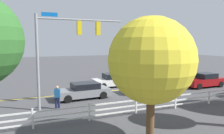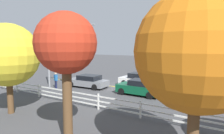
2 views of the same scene
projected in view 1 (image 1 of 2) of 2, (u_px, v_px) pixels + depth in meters
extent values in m
plane|color=#444447|center=(102.00, 92.00, 21.39)|extent=(120.00, 120.00, 0.00)
cube|color=gold|center=(138.00, 88.00, 22.93)|extent=(28.00, 0.16, 0.01)
cylinder|color=gray|center=(38.00, 63.00, 15.09)|extent=(0.20, 0.20, 6.73)
cylinder|color=gray|center=(81.00, 20.00, 15.98)|extent=(6.31, 0.12, 0.12)
cube|color=#0C59B2|center=(50.00, 14.00, 15.06)|extent=(1.10, 0.03, 0.28)
cube|color=gold|center=(79.00, 28.00, 15.97)|extent=(0.32, 0.28, 1.00)
sphere|color=red|center=(79.00, 24.00, 16.08)|extent=(0.17, 0.17, 0.17)
sphere|color=orange|center=(79.00, 28.00, 16.11)|extent=(0.17, 0.17, 0.17)
sphere|color=#148C19|center=(79.00, 33.00, 16.15)|extent=(0.17, 0.17, 0.17)
cube|color=gold|center=(98.00, 29.00, 16.54)|extent=(0.32, 0.28, 1.00)
sphere|color=red|center=(97.00, 24.00, 16.64)|extent=(0.17, 0.17, 0.17)
sphere|color=orange|center=(97.00, 29.00, 16.67)|extent=(0.17, 0.17, 0.17)
sphere|color=#148C19|center=(97.00, 33.00, 16.71)|extent=(0.17, 0.17, 0.17)
cube|color=#0C4C2D|center=(145.00, 86.00, 21.00)|extent=(4.09, 1.86, 0.72)
cube|color=black|center=(147.00, 80.00, 21.01)|extent=(2.04, 1.66, 0.49)
cylinder|color=black|center=(137.00, 92.00, 19.72)|extent=(0.64, 0.23, 0.64)
cylinder|color=black|center=(128.00, 89.00, 21.29)|extent=(0.64, 0.23, 0.64)
cylinder|color=black|center=(162.00, 90.00, 20.76)|extent=(0.64, 0.23, 0.64)
cylinder|color=black|center=(153.00, 86.00, 22.33)|extent=(0.64, 0.23, 0.64)
cube|color=maroon|center=(204.00, 81.00, 23.63)|extent=(4.45, 1.80, 0.75)
cube|color=black|center=(206.00, 76.00, 23.64)|extent=(1.94, 1.62, 0.54)
cylinder|color=black|center=(199.00, 86.00, 22.30)|extent=(0.64, 0.22, 0.64)
cylinder|color=black|center=(188.00, 84.00, 23.84)|extent=(0.64, 0.22, 0.64)
cylinder|color=black|center=(221.00, 84.00, 23.47)|extent=(0.64, 0.22, 0.64)
cylinder|color=black|center=(208.00, 82.00, 25.01)|extent=(0.64, 0.22, 0.64)
cube|color=#0C4C2D|center=(167.00, 78.00, 26.54)|extent=(4.15, 1.91, 0.61)
cube|color=black|center=(166.00, 73.00, 26.41)|extent=(1.88, 1.63, 0.57)
cylinder|color=black|center=(173.00, 78.00, 27.78)|extent=(0.65, 0.25, 0.64)
cylinder|color=black|center=(181.00, 80.00, 26.29)|extent=(0.65, 0.25, 0.64)
cylinder|color=black|center=(154.00, 79.00, 26.84)|extent=(0.65, 0.25, 0.64)
cylinder|color=black|center=(161.00, 81.00, 25.35)|extent=(0.65, 0.25, 0.64)
cube|color=silver|center=(115.00, 81.00, 23.88)|extent=(4.82, 1.99, 0.66)
cube|color=black|center=(113.00, 76.00, 23.73)|extent=(2.00, 1.75, 0.57)
cylinder|color=black|center=(125.00, 81.00, 25.32)|extent=(0.64, 0.23, 0.64)
cylinder|color=black|center=(132.00, 84.00, 23.68)|extent=(0.64, 0.23, 0.64)
cylinder|color=black|center=(98.00, 83.00, 24.13)|extent=(0.64, 0.23, 0.64)
cylinder|color=black|center=(104.00, 86.00, 22.49)|extent=(0.64, 0.23, 0.64)
cube|color=slate|center=(83.00, 92.00, 18.71)|extent=(4.58, 2.08, 0.63)
cube|color=black|center=(85.00, 86.00, 18.75)|extent=(2.33, 1.79, 0.50)
cylinder|color=black|center=(68.00, 99.00, 17.30)|extent=(0.65, 0.25, 0.64)
cylinder|color=black|center=(63.00, 94.00, 18.86)|extent=(0.65, 0.25, 0.64)
cylinder|color=black|center=(103.00, 95.00, 18.61)|extent=(0.65, 0.25, 0.64)
cylinder|color=black|center=(96.00, 91.00, 20.17)|extent=(0.65, 0.25, 0.64)
cylinder|color=#191E3F|center=(59.00, 103.00, 15.72)|extent=(0.16, 0.16, 0.85)
cylinder|color=#191E3F|center=(56.00, 103.00, 15.71)|extent=(0.16, 0.16, 0.85)
cube|color=#1E5999|center=(57.00, 93.00, 15.63)|extent=(0.46, 0.37, 0.62)
sphere|color=tan|center=(57.00, 87.00, 15.59)|extent=(0.22, 0.22, 0.22)
cube|color=white|center=(209.00, 97.00, 17.05)|extent=(0.10, 0.10, 1.15)
cube|color=white|center=(175.00, 101.00, 15.80)|extent=(0.10, 0.10, 1.15)
cube|color=white|center=(136.00, 106.00, 14.55)|extent=(0.10, 0.10, 1.15)
cube|color=white|center=(89.00, 112.00, 13.29)|extent=(0.10, 0.10, 1.15)
cube|color=white|center=(33.00, 119.00, 12.04)|extent=(0.10, 0.10, 1.15)
cube|color=white|center=(176.00, 96.00, 15.76)|extent=(26.00, 0.06, 0.09)
cube|color=white|center=(175.00, 100.00, 15.80)|extent=(26.00, 0.06, 0.09)
cube|color=white|center=(175.00, 105.00, 15.83)|extent=(26.00, 0.06, 0.09)
cylinder|color=brown|center=(150.00, 117.00, 10.53)|extent=(0.40, 0.40, 2.38)
sphere|color=yellow|center=(151.00, 60.00, 10.23)|extent=(4.14, 4.14, 4.14)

